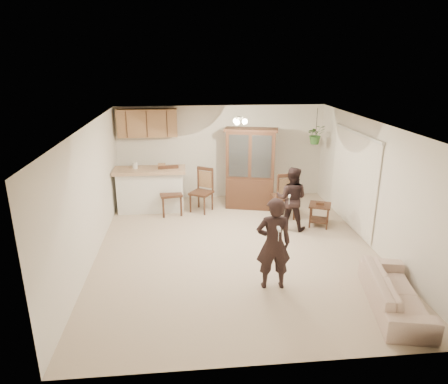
{
  "coord_description": "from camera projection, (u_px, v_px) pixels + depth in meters",
  "views": [
    {
      "loc": [
        -0.95,
        -7.24,
        3.65
      ],
      "look_at": [
        -0.2,
        0.4,
        1.08
      ],
      "focal_mm": 32.0,
      "sensor_mm": 36.0,
      "label": 1
    }
  ],
  "objects": [
    {
      "name": "wall_right",
      "position": [
        374.0,
        186.0,
        7.93
      ],
      "size": [
        0.02,
        6.5,
        2.5
      ],
      "primitive_type": "cube",
      "color": "silver",
      "rests_on": "ground"
    },
    {
      "name": "adult",
      "position": [
        274.0,
        238.0,
        6.45
      ],
      "size": [
        0.67,
        0.46,
        1.8
      ],
      "primitive_type": "imported",
      "rotation": [
        0.0,
        0.0,
        3.1
      ],
      "color": "black",
      "rests_on": "floor"
    },
    {
      "name": "chair_hutch_right",
      "position": [
        283.0,
        204.0,
        9.57
      ],
      "size": [
        0.55,
        0.55,
        1.16
      ],
      "rotation": [
        0.0,
        0.0,
        3.21
      ],
      "color": "#351D13",
      "rests_on": "floor"
    },
    {
      "name": "chair_bar",
      "position": [
        171.0,
        201.0,
        9.79
      ],
      "size": [
        0.6,
        0.6,
        1.18
      ],
      "rotation": [
        0.0,
        0.0,
        0.16
      ],
      "color": "#351D13",
      "rests_on": "floor"
    },
    {
      "name": "controller_adult",
      "position": [
        279.0,
        229.0,
        6.0
      ],
      "size": [
        0.05,
        0.14,
        0.04
      ],
      "primitive_type": "cube",
      "rotation": [
        0.0,
        0.0,
        3.1
      ],
      "color": "white",
      "rests_on": "adult"
    },
    {
      "name": "hanging_plant",
      "position": [
        316.0,
        135.0,
        9.97
      ],
      "size": [
        0.43,
        0.37,
        0.48
      ],
      "primitive_type": "imported",
      "color": "#2A5722",
      "rests_on": "ceiling"
    },
    {
      "name": "bar_top",
      "position": [
        150.0,
        170.0,
        9.79
      ],
      "size": [
        1.75,
        0.7,
        0.08
      ],
      "primitive_type": "cube",
      "color": "tan",
      "rests_on": "breakfast_bar"
    },
    {
      "name": "upper_cabinets",
      "position": [
        147.0,
        123.0,
        10.13
      ],
      "size": [
        1.5,
        0.34,
        0.7
      ],
      "primitive_type": "cube",
      "color": "brown",
      "rests_on": "wall_back"
    },
    {
      "name": "ceiling_fixture",
      "position": [
        239.0,
        121.0,
        8.46
      ],
      "size": [
        0.36,
        0.36,
        0.2
      ],
      "primitive_type": null,
      "color": "#FCEBBD",
      "rests_on": "ceiling"
    },
    {
      "name": "wall_front",
      "position": [
        272.0,
        277.0,
        4.61
      ],
      "size": [
        5.5,
        0.02,
        2.5
      ],
      "primitive_type": "cube",
      "color": "silver",
      "rests_on": "ground"
    },
    {
      "name": "wall_back",
      "position": [
        221.0,
        152.0,
        10.74
      ],
      "size": [
        5.5,
        0.02,
        2.5
      ],
      "primitive_type": "cube",
      "color": "silver",
      "rests_on": "ground"
    },
    {
      "name": "china_hutch",
      "position": [
        250.0,
        169.0,
        10.02
      ],
      "size": [
        1.38,
        0.8,
        2.04
      ],
      "rotation": [
        0.0,
        0.0,
        -0.25
      ],
      "color": "#351D13",
      "rests_on": "floor"
    },
    {
      "name": "floor",
      "position": [
        236.0,
        248.0,
        8.07
      ],
      "size": [
        6.5,
        6.5,
        0.0
      ],
      "primitive_type": "plane",
      "color": "#BEA88F",
      "rests_on": "ground"
    },
    {
      "name": "breakfast_bar",
      "position": [
        151.0,
        191.0,
        9.96
      ],
      "size": [
        1.6,
        0.55,
        1.0
      ],
      "primitive_type": "cube",
      "color": "silver",
      "rests_on": "floor"
    },
    {
      "name": "sofa",
      "position": [
        396.0,
        286.0,
        6.06
      ],
      "size": [
        1.1,
        1.98,
        0.73
      ],
      "primitive_type": "imported",
      "rotation": [
        0.0,
        0.0,
        1.36
      ],
      "color": "beige",
      "rests_on": "floor"
    },
    {
      "name": "ceiling",
      "position": [
        237.0,
        125.0,
        7.28
      ],
      "size": [
        5.5,
        6.5,
        0.02
      ],
      "primitive_type": "cube",
      "color": "white",
      "rests_on": "wall_back"
    },
    {
      "name": "chair_hutch_left",
      "position": [
        201.0,
        200.0,
        9.96
      ],
      "size": [
        0.67,
        0.67,
        1.09
      ],
      "rotation": [
        0.0,
        0.0,
        -0.57
      ],
      "color": "#351D13",
      "rests_on": "floor"
    },
    {
      "name": "child",
      "position": [
        291.0,
        200.0,
        8.83
      ],
      "size": [
        0.81,
        0.73,
        1.35
      ],
      "primitive_type": "imported",
      "rotation": [
        0.0,
        0.0,
        2.73
      ],
      "color": "black",
      "rests_on": "floor"
    },
    {
      "name": "plant_cord",
      "position": [
        317.0,
        121.0,
        9.86
      ],
      "size": [
        0.01,
        0.01,
        0.65
      ],
      "primitive_type": "cylinder",
      "color": "black",
      "rests_on": "ceiling"
    },
    {
      "name": "wall_left",
      "position": [
        90.0,
        194.0,
        7.42
      ],
      "size": [
        0.02,
        6.5,
        2.5
      ],
      "primitive_type": "cube",
      "color": "silver",
      "rests_on": "ground"
    },
    {
      "name": "controller_child",
      "position": [
        289.0,
        196.0,
        8.46
      ],
      "size": [
        0.08,
        0.13,
        0.04
      ],
      "primitive_type": "cube",
      "rotation": [
        0.0,
        0.0,
        2.73
      ],
      "color": "white",
      "rests_on": "child"
    },
    {
      "name": "side_table",
      "position": [
        319.0,
        215.0,
        9.1
      ],
      "size": [
        0.62,
        0.62,
        0.58
      ],
      "rotation": [
        0.0,
        0.0,
        -0.4
      ],
      "color": "#351D13",
      "rests_on": "floor"
    },
    {
      "name": "vertical_blinds",
      "position": [
        353.0,
        180.0,
        8.82
      ],
      "size": [
        0.06,
        2.3,
        2.1
      ],
      "primitive_type": null,
      "color": "white",
      "rests_on": "wall_right"
    }
  ]
}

